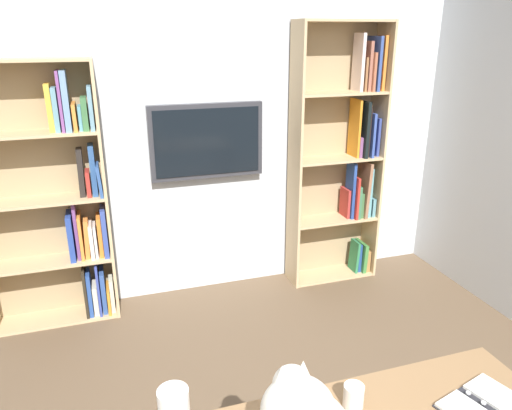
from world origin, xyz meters
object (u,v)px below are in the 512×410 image
(bookshelf_left, at_px, (345,158))
(wall_mounted_tv, at_px, (207,141))
(open_binder, at_px, (483,405))
(bookshelf_right, at_px, (59,203))
(coffee_mug, at_px, (354,396))

(bookshelf_left, relative_size, wall_mounted_tv, 2.45)
(bookshelf_left, distance_m, open_binder, 2.58)
(bookshelf_left, distance_m, bookshelf_right, 2.34)
(open_binder, bearing_deg, bookshelf_left, -105.32)
(bookshelf_left, height_order, bookshelf_right, bookshelf_left)
(wall_mounted_tv, height_order, open_binder, wall_mounted_tv)
(bookshelf_right, relative_size, coffee_mug, 20.52)
(bookshelf_right, xyz_separation_m, coffee_mug, (-1.18, 2.30, -0.14))
(open_binder, distance_m, coffee_mug, 0.51)
(wall_mounted_tv, bearing_deg, bookshelf_left, 176.04)
(bookshelf_left, relative_size, bookshelf_right, 1.13)
(bookshelf_left, xyz_separation_m, open_binder, (0.67, 2.46, -0.35))
(wall_mounted_tv, xyz_separation_m, coffee_mug, (-0.04, 2.39, -0.51))
(bookshelf_right, height_order, open_binder, bookshelf_right)
(wall_mounted_tv, distance_m, coffee_mug, 2.44)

